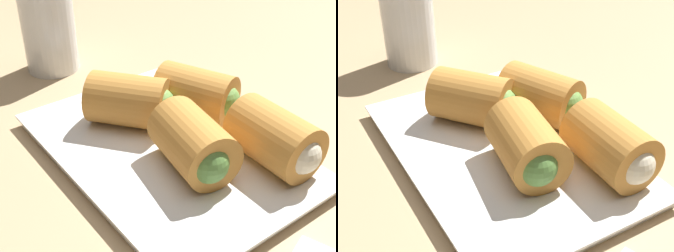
% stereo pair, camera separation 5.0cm
% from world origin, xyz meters
% --- Properties ---
extents(table_surface, '(1.80, 1.40, 0.02)m').
position_xyz_m(table_surface, '(0.00, 0.00, 0.01)').
color(table_surface, tan).
rests_on(table_surface, ground).
extents(serving_plate, '(0.31, 0.21, 0.01)m').
position_xyz_m(serving_plate, '(-0.03, -0.00, 0.03)').
color(serving_plate, white).
rests_on(serving_plate, table_surface).
extents(roll_front_left, '(0.10, 0.09, 0.06)m').
position_xyz_m(roll_front_left, '(-0.01, -0.07, 0.06)').
color(roll_front_left, '#C68438').
rests_on(roll_front_left, serving_plate).
extents(roll_front_right, '(0.10, 0.07, 0.06)m').
position_xyz_m(roll_front_right, '(-0.08, 0.00, 0.06)').
color(roll_front_right, '#C68438').
rests_on(roll_front_right, serving_plate).
extents(roll_back_left, '(0.10, 0.10, 0.06)m').
position_xyz_m(roll_back_left, '(0.02, 0.00, 0.06)').
color(roll_back_left, '#C68438').
rests_on(roll_back_left, serving_plate).
extents(roll_back_right, '(0.10, 0.06, 0.06)m').
position_xyz_m(roll_back_right, '(-0.13, -0.07, 0.06)').
color(roll_back_right, '#C68438').
rests_on(roll_back_right, serving_plate).
extents(spoon, '(0.19, 0.03, 0.01)m').
position_xyz_m(spoon, '(-0.08, -0.14, 0.02)').
color(spoon, silver).
rests_on(spoon, table_surface).
extents(drinking_glass, '(0.07, 0.07, 0.13)m').
position_xyz_m(drinking_glass, '(0.24, -0.00, 0.09)').
color(drinking_glass, silver).
rests_on(drinking_glass, table_surface).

